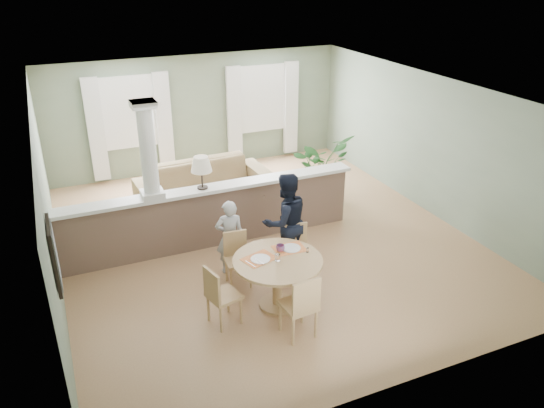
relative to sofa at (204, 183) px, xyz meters
name	(u,v)px	position (x,y,z in m)	size (l,w,h in m)	color
ground	(264,239)	(0.51, -2.07, -0.40)	(8.00, 8.00, 0.00)	tan
room_shell	(249,134)	(0.48, -1.44, 1.41)	(7.02, 8.02, 2.71)	gray
pony_wall	(207,209)	(-0.48, -1.87, 0.30)	(5.32, 0.38, 2.70)	brown
sofa	(204,183)	(0.00, 0.00, 0.00)	(2.76, 1.08, 0.81)	olive
houseplant	(321,167)	(2.33, -0.79, 0.28)	(1.23, 1.07, 1.37)	#265D25
dining_table	(278,269)	(-0.10, -4.01, 0.22)	(1.29, 1.29, 0.88)	tan
chair_far_boy	(237,256)	(-0.43, -3.20, 0.07)	(0.42, 0.42, 0.86)	tan
chair_far_man	(298,248)	(0.54, -3.36, 0.07)	(0.43, 0.43, 0.86)	tan
chair_near	(301,304)	(-0.11, -4.80, 0.13)	(0.47, 0.47, 0.96)	tan
chair_side	(219,294)	(-1.01, -4.10, 0.09)	(0.49, 0.49, 0.90)	tan
child_person	(230,237)	(-0.42, -2.86, 0.23)	(0.46, 0.30, 1.27)	#ADAEB3
man_person	(285,222)	(0.46, -3.06, 0.42)	(0.80, 0.62, 1.65)	black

